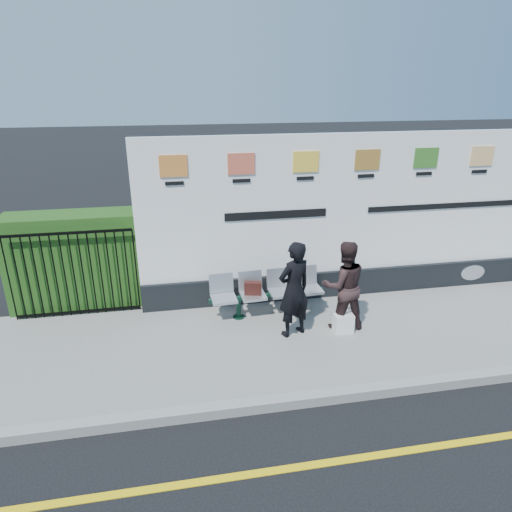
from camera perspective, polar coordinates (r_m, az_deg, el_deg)
The scene contains 12 objects.
ground at distance 6.11m, azimuth 21.84°, elevation -21.21°, with size 80.00×80.00×0.00m, color black.
pavement at distance 7.83m, azimuth 12.40°, elevation -9.24°, with size 14.00×3.00×0.12m, color gray.
kerb at distance 6.71m, azimuth 17.40°, elevation -15.43°, with size 14.00×0.18×0.14m, color gray.
yellow_line at distance 6.10m, azimuth 21.84°, elevation -21.18°, with size 14.00×0.10×0.01m, color yellow.
billboard at distance 8.61m, azimuth 12.82°, elevation 3.50°, with size 8.00×0.30×3.00m.
hedge at distance 8.69m, azimuth -21.38°, elevation -0.46°, with size 2.35×0.70×1.70m, color #265218.
railing at distance 8.31m, azimuth -21.81°, elevation -2.11°, with size 2.05×0.06×1.54m, color black, non-canonical shape.
bench at distance 7.97m, azimuth 1.41°, elevation -5.94°, with size 1.94×0.52×0.42m, color silver, non-canonical shape.
woman_left at distance 7.14m, azimuth 4.77°, elevation -4.20°, with size 0.58×0.38×1.58m, color black.
woman_right at distance 7.48m, azimuth 10.91°, elevation -3.64°, with size 0.73×0.57×1.50m, color #312020.
handbag_brown at distance 7.77m, azimuth -0.38°, elevation -4.03°, with size 0.29×0.12×0.23m, color black.
carrier_bag_white at distance 7.59m, azimuth 10.86°, elevation -8.27°, with size 0.31×0.19×0.31m, color white.
Camera 1 is at (-2.83, -3.66, 3.98)m, focal length 32.00 mm.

